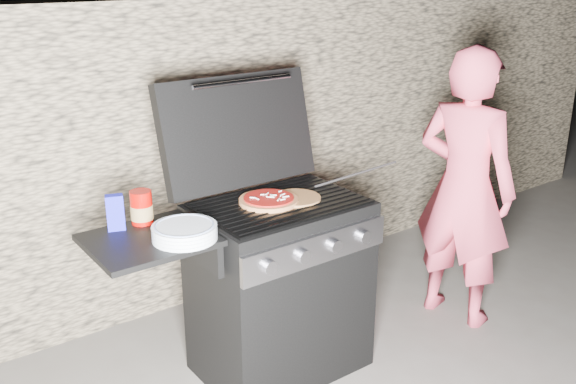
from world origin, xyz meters
TOP-DOWN VIEW (x-y plane):
  - ground at (0.00, 0.00)m, footprint 50.00×50.00m
  - stone_wall at (0.00, 1.05)m, footprint 8.00×0.35m
  - gas_grill at (-0.25, 0.00)m, footprint 1.34×0.79m
  - pizza_topped at (-0.05, 0.02)m, footprint 0.37×0.37m
  - pizza_plain at (0.08, -0.02)m, footprint 0.26×0.26m
  - sauce_jar at (-0.62, 0.16)m, footprint 0.10×0.10m
  - blue_carton at (-0.75, 0.16)m, footprint 0.08×0.06m
  - plate_stack at (-0.56, -0.11)m, footprint 0.35×0.35m
  - person at (1.14, -0.18)m, footprint 0.50×0.65m
  - tongs at (0.48, 0.00)m, footprint 0.45×0.14m

SIDE VIEW (x-z plane):
  - ground at x=0.00m, z-range 0.00..0.00m
  - gas_grill at x=-0.25m, z-range 0.00..0.91m
  - person at x=1.14m, z-range 0.00..1.59m
  - stone_wall at x=0.00m, z-range 0.00..1.80m
  - pizza_plain at x=0.08m, z-range 0.91..0.92m
  - pizza_topped at x=-0.05m, z-range 0.91..0.94m
  - plate_stack at x=-0.56m, z-range 0.90..0.96m
  - tongs at x=0.48m, z-range 0.91..1.00m
  - sauce_jar at x=-0.62m, z-range 0.90..1.05m
  - blue_carton at x=-0.75m, z-range 0.90..1.06m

